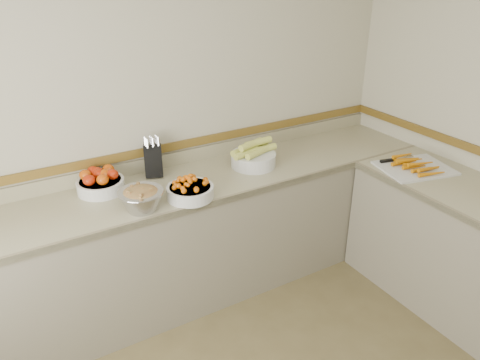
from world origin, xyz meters
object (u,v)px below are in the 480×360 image
cutting_board (415,167)px  knife_block (153,160)px  cherry_tomato_bowl (190,190)px  corn_bowl (253,156)px  tomato_bowl (100,182)px  rhubarb_bowl (141,198)px

cutting_board → knife_block: bearing=152.6°
cherry_tomato_bowl → corn_bowl: bearing=19.6°
tomato_bowl → knife_block: bearing=7.7°
rhubarb_bowl → tomato_bowl: bearing=110.7°
knife_block → rhubarb_bowl: size_ratio=1.06×
knife_block → corn_bowl: 0.72m
knife_block → tomato_bowl: size_ratio=0.96×
cutting_board → rhubarb_bowl: bearing=167.3°
corn_bowl → rhubarb_bowl: size_ratio=1.31×
rhubarb_bowl → cutting_board: 1.95m
rhubarb_bowl → cutting_board: (1.90, -0.43, -0.06)m
knife_block → rhubarb_bowl: (-0.25, -0.43, -0.04)m
tomato_bowl → corn_bowl: (1.07, -0.16, 0.01)m
tomato_bowl → rhubarb_bowl: bearing=-69.3°
cutting_board → tomato_bowl: bearing=158.5°
knife_block → cherry_tomato_bowl: bearing=-80.2°
cherry_tomato_bowl → rhubarb_bowl: cherry_tomato_bowl is taller
tomato_bowl → cherry_tomato_bowl: (0.46, -0.38, -0.01)m
corn_bowl → cutting_board: 1.17m
corn_bowl → cutting_board: bearing=-33.6°
cherry_tomato_bowl → rhubarb_bowl: (-0.32, 0.00, 0.03)m
cherry_tomato_bowl → cutting_board: bearing=-15.2°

